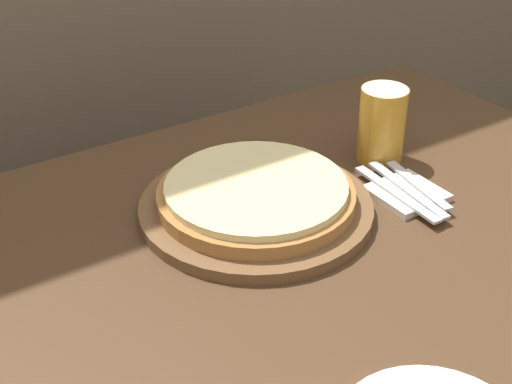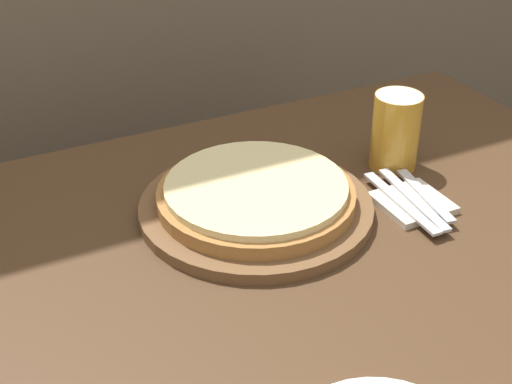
{
  "view_description": "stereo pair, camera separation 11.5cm",
  "coord_description": "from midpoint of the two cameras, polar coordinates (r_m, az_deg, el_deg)",
  "views": [
    {
      "loc": [
        -0.46,
        -0.68,
        1.35
      ],
      "look_at": [
        0.08,
        0.14,
        0.75
      ],
      "focal_mm": 50.0,
      "sensor_mm": 36.0,
      "label": 1
    },
    {
      "loc": [
        -0.36,
        -0.74,
        1.35
      ],
      "look_at": [
        0.08,
        0.14,
        0.75
      ],
      "focal_mm": 50.0,
      "sensor_mm": 36.0,
      "label": 2
    }
  ],
  "objects": [
    {
      "name": "pizza_on_board",
      "position": [
        1.16,
        -2.84,
        -0.72
      ],
      "size": [
        0.38,
        0.38,
        0.06
      ],
      "color": "brown",
      "rests_on": "dining_table"
    },
    {
      "name": "beer_glass",
      "position": [
        1.31,
        7.59,
        5.56
      ],
      "size": [
        0.09,
        0.09,
        0.14
      ],
      "color": "gold",
      "rests_on": "dining_table"
    },
    {
      "name": "dinner_knife",
      "position": [
        1.22,
        9.39,
        0.15
      ],
      "size": [
        0.04,
        0.2,
        0.0
      ],
      "color": "silver",
      "rests_on": "napkin_stack"
    },
    {
      "name": "spoon",
      "position": [
        1.24,
        10.26,
        0.48
      ],
      "size": [
        0.05,
        0.17,
        0.0
      ],
      "color": "silver",
      "rests_on": "napkin_stack"
    },
    {
      "name": "napkin_stack",
      "position": [
        1.23,
        9.36,
        -0.19
      ],
      "size": [
        0.11,
        0.11,
        0.01
      ],
      "color": "beige",
      "rests_on": "dining_table"
    },
    {
      "name": "fork",
      "position": [
        1.21,
        8.5,
        -0.19
      ],
      "size": [
        0.03,
        0.2,
        0.0
      ],
      "color": "silver",
      "rests_on": "napkin_stack"
    }
  ]
}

